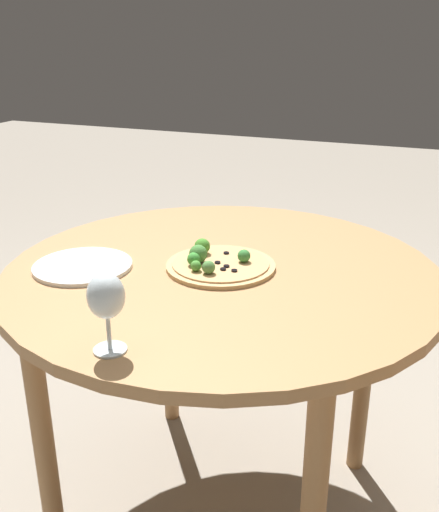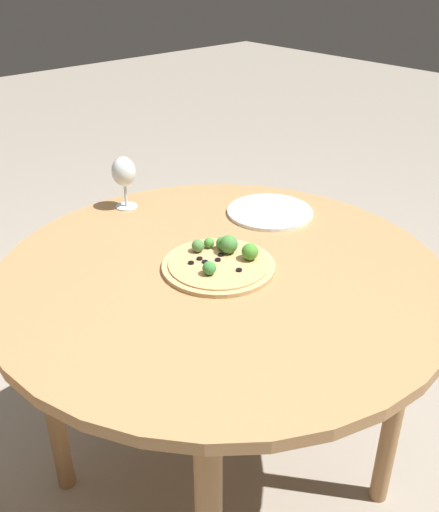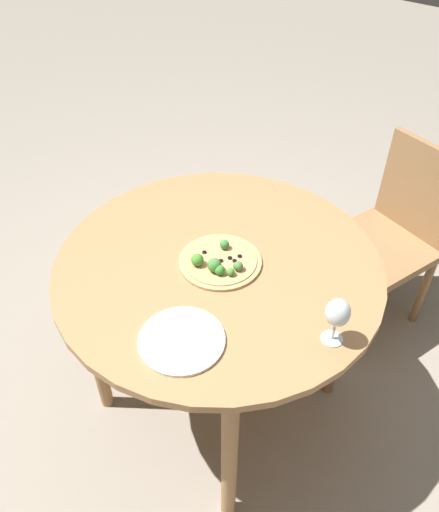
# 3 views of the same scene
# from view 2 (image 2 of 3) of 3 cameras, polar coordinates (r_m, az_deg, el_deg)

# --- Properties ---
(ground_plane) EXTENTS (12.00, 12.00, 0.00)m
(ground_plane) POSITION_cam_2_polar(r_m,az_deg,el_deg) (1.81, 0.10, -22.27)
(ground_plane) COLOR gray
(dining_table) EXTENTS (1.04, 1.04, 0.75)m
(dining_table) POSITION_cam_2_polar(r_m,az_deg,el_deg) (1.36, 0.13, -4.51)
(dining_table) COLOR #A87A4C
(dining_table) RESTS_ON ground_plane
(pizza) EXTENTS (0.26, 0.26, 0.06)m
(pizza) POSITION_cam_2_polar(r_m,az_deg,el_deg) (1.32, 0.14, -0.53)
(pizza) COLOR tan
(pizza) RESTS_ON dining_table
(wine_glass) EXTENTS (0.07, 0.07, 0.15)m
(wine_glass) POSITION_cam_2_polar(r_m,az_deg,el_deg) (1.60, -9.55, 8.18)
(wine_glass) COLOR silver
(wine_glass) RESTS_ON dining_table
(plate_near) EXTENTS (0.24, 0.24, 0.01)m
(plate_near) POSITION_cam_2_polar(r_m,az_deg,el_deg) (1.59, 5.05, 4.42)
(plate_near) COLOR white
(plate_near) RESTS_ON dining_table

